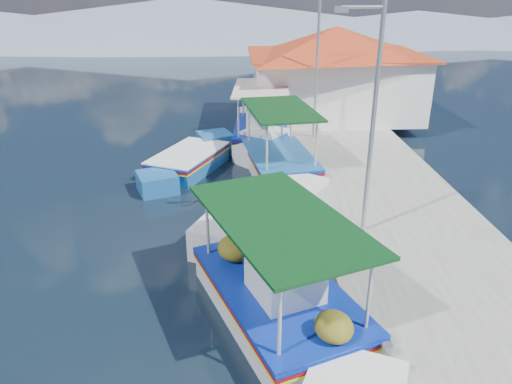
{
  "coord_description": "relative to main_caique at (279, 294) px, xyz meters",
  "views": [
    {
      "loc": [
        1.09,
        -9.94,
        6.88
      ],
      "look_at": [
        1.66,
        2.99,
        1.3
      ],
      "focal_mm": 34.23,
      "sensor_mm": 36.0,
      "label": 1
    }
  ],
  "objects": [
    {
      "name": "ground",
      "position": [
        -1.99,
        0.93,
        -0.53
      ],
      "size": [
        160.0,
        160.0,
        0.0
      ],
      "primitive_type": "plane",
      "color": "black",
      "rests_on": "ground"
    },
    {
      "name": "quay",
      "position": [
        3.91,
        6.93,
        -0.28
      ],
      "size": [
        5.0,
        44.0,
        0.5
      ],
      "primitive_type": "cube",
      "color": "#ABA8A0",
      "rests_on": "ground"
    },
    {
      "name": "bollards",
      "position": [
        1.81,
        6.18,
        0.12
      ],
      "size": [
        0.2,
        17.2,
        0.3
      ],
      "color": "#A5A8AD",
      "rests_on": "quay"
    },
    {
      "name": "main_caique",
      "position": [
        0.0,
        0.0,
        0.0
      ],
      "size": [
        4.36,
        7.76,
        2.74
      ],
      "rotation": [
        0.0,
        0.0,
        -0.37
      ],
      "color": "white",
      "rests_on": "ground"
    },
    {
      "name": "caique_green_canopy",
      "position": [
        0.81,
        8.88,
        -0.1
      ],
      "size": [
        2.99,
        7.57,
        2.86
      ],
      "rotation": [
        0.0,
        0.0,
        -0.15
      ],
      "color": "white",
      "rests_on": "ground"
    },
    {
      "name": "caique_blue_hull",
      "position": [
        -2.79,
        9.3,
        -0.22
      ],
      "size": [
        3.61,
        5.91,
        1.15
      ],
      "rotation": [
        0.0,
        0.0,
        0.43
      ],
      "color": "#1A579C",
      "rests_on": "ground"
    },
    {
      "name": "caique_far",
      "position": [
        0.29,
        12.85,
        -0.0
      ],
      "size": [
        2.76,
        8.09,
        2.84
      ],
      "rotation": [
        0.0,
        0.0,
        0.08
      ],
      "color": "white",
      "rests_on": "ground"
    },
    {
      "name": "harbor_building",
      "position": [
        4.2,
        15.93,
        2.25
      ],
      "size": [
        10.49,
        10.49,
        4.4
      ],
      "color": "white",
      "rests_on": "quay"
    },
    {
      "name": "lamp_post_near",
      "position": [
        2.51,
        2.93,
        3.32
      ],
      "size": [
        1.21,
        0.14,
        6.0
      ],
      "color": "#A5A8AD",
      "rests_on": "quay"
    },
    {
      "name": "lamp_post_far",
      "position": [
        2.51,
        11.93,
        3.32
      ],
      "size": [
        1.21,
        0.14,
        6.0
      ],
      "color": "#A5A8AD",
      "rests_on": "quay"
    },
    {
      "name": "mountain_ridge",
      "position": [
        4.55,
        56.93,
        1.51
      ],
      "size": [
        171.4,
        96.0,
        5.5
      ],
      "color": "slate",
      "rests_on": "ground"
    }
  ]
}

